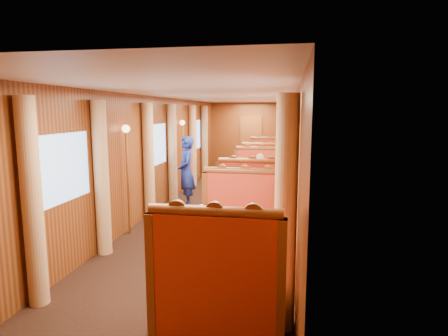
% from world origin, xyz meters
% --- Properties ---
extents(floor, '(3.00, 12.00, 0.01)m').
position_xyz_m(floor, '(0.00, 0.00, 0.00)').
color(floor, black).
rests_on(floor, ground).
extents(ceiling, '(3.00, 12.00, 0.01)m').
position_xyz_m(ceiling, '(0.00, 0.00, 2.50)').
color(ceiling, silver).
rests_on(ceiling, wall_left).
extents(wall_far, '(3.00, 0.01, 2.50)m').
position_xyz_m(wall_far, '(0.00, 6.00, 1.25)').
color(wall_far, brown).
rests_on(wall_far, floor).
extents(wall_near, '(3.00, 0.01, 2.50)m').
position_xyz_m(wall_near, '(0.00, -6.00, 1.25)').
color(wall_near, brown).
rests_on(wall_near, floor).
extents(wall_left, '(0.01, 12.00, 2.50)m').
position_xyz_m(wall_left, '(-1.50, 0.00, 1.25)').
color(wall_left, brown).
rests_on(wall_left, floor).
extents(wall_right, '(0.01, 12.00, 2.50)m').
position_xyz_m(wall_right, '(1.50, 0.00, 1.25)').
color(wall_right, brown).
rests_on(wall_right, floor).
extents(doorway_far, '(0.80, 0.04, 2.00)m').
position_xyz_m(doorway_far, '(0.00, 5.97, 1.00)').
color(doorway_far, brown).
rests_on(doorway_far, floor).
extents(table_near, '(1.05, 0.72, 0.75)m').
position_xyz_m(table_near, '(0.75, -3.50, 0.38)').
color(table_near, white).
rests_on(table_near, floor).
extents(banquette_near_fwd, '(1.30, 0.55, 1.34)m').
position_xyz_m(banquette_near_fwd, '(0.75, -4.51, 0.42)').
color(banquette_near_fwd, '#AE1314').
rests_on(banquette_near_fwd, floor).
extents(banquette_near_aft, '(1.30, 0.55, 1.34)m').
position_xyz_m(banquette_near_aft, '(0.75, -2.49, 0.42)').
color(banquette_near_aft, '#AE1314').
rests_on(banquette_near_aft, floor).
extents(table_mid, '(1.05, 0.72, 0.75)m').
position_xyz_m(table_mid, '(0.75, 0.00, 0.38)').
color(table_mid, white).
rests_on(table_mid, floor).
extents(banquette_mid_fwd, '(1.30, 0.55, 1.34)m').
position_xyz_m(banquette_mid_fwd, '(0.75, -1.01, 0.42)').
color(banquette_mid_fwd, '#AE1314').
rests_on(banquette_mid_fwd, floor).
extents(banquette_mid_aft, '(1.30, 0.55, 1.34)m').
position_xyz_m(banquette_mid_aft, '(0.75, 1.01, 0.42)').
color(banquette_mid_aft, '#AE1314').
rests_on(banquette_mid_aft, floor).
extents(table_far, '(1.05, 0.72, 0.75)m').
position_xyz_m(table_far, '(0.75, 3.50, 0.38)').
color(table_far, white).
rests_on(table_far, floor).
extents(banquette_far_fwd, '(1.30, 0.55, 1.34)m').
position_xyz_m(banquette_far_fwd, '(0.75, 2.49, 0.42)').
color(banquette_far_fwd, '#AE1314').
rests_on(banquette_far_fwd, floor).
extents(banquette_far_aft, '(1.30, 0.55, 1.34)m').
position_xyz_m(banquette_far_aft, '(0.75, 4.51, 0.42)').
color(banquette_far_aft, '#AE1314').
rests_on(banquette_far_aft, floor).
extents(tea_tray, '(0.40, 0.35, 0.01)m').
position_xyz_m(tea_tray, '(0.63, -3.53, 0.76)').
color(tea_tray, silver).
rests_on(tea_tray, table_near).
extents(teapot_left, '(0.22, 0.19, 0.15)m').
position_xyz_m(teapot_left, '(0.54, -3.62, 0.82)').
color(teapot_left, silver).
rests_on(teapot_left, tea_tray).
extents(teapot_right, '(0.15, 0.12, 0.11)m').
position_xyz_m(teapot_right, '(0.75, -3.65, 0.81)').
color(teapot_right, silver).
rests_on(teapot_right, tea_tray).
extents(teapot_back, '(0.16, 0.13, 0.12)m').
position_xyz_m(teapot_back, '(0.67, -3.48, 0.81)').
color(teapot_back, silver).
rests_on(teapot_back, tea_tray).
extents(fruit_plate, '(0.20, 0.20, 0.05)m').
position_xyz_m(fruit_plate, '(1.08, -3.63, 0.77)').
color(fruit_plate, white).
rests_on(fruit_plate, table_near).
extents(cup_inboard, '(0.08, 0.08, 0.26)m').
position_xyz_m(cup_inboard, '(0.33, -3.41, 0.86)').
color(cup_inboard, white).
rests_on(cup_inboard, table_near).
extents(cup_outboard, '(0.08, 0.08, 0.26)m').
position_xyz_m(cup_outboard, '(0.48, -3.26, 0.86)').
color(cup_outboard, white).
rests_on(cup_outboard, table_near).
extents(rose_vase_mid, '(0.06, 0.06, 0.36)m').
position_xyz_m(rose_vase_mid, '(0.76, 0.02, 0.93)').
color(rose_vase_mid, silver).
rests_on(rose_vase_mid, table_mid).
extents(rose_vase_far, '(0.06, 0.06, 0.36)m').
position_xyz_m(rose_vase_far, '(0.76, 3.51, 0.93)').
color(rose_vase_far, silver).
rests_on(rose_vase_far, table_far).
extents(window_left_near, '(0.01, 1.20, 0.90)m').
position_xyz_m(window_left_near, '(-1.49, -3.50, 1.45)').
color(window_left_near, '#83ADE1').
rests_on(window_left_near, wall_left).
extents(curtain_left_near_a, '(0.22, 0.22, 2.35)m').
position_xyz_m(curtain_left_near_a, '(-1.38, -4.28, 1.18)').
color(curtain_left_near_a, tan).
rests_on(curtain_left_near_a, floor).
extents(curtain_left_near_b, '(0.22, 0.22, 2.35)m').
position_xyz_m(curtain_left_near_b, '(-1.38, -2.72, 1.18)').
color(curtain_left_near_b, tan).
rests_on(curtain_left_near_b, floor).
extents(window_right_near, '(0.01, 1.20, 0.90)m').
position_xyz_m(window_right_near, '(1.49, -3.50, 1.45)').
color(window_right_near, '#83ADE1').
rests_on(window_right_near, wall_right).
extents(curtain_right_near_a, '(0.22, 0.22, 2.35)m').
position_xyz_m(curtain_right_near_a, '(1.38, -4.28, 1.18)').
color(curtain_right_near_a, tan).
rests_on(curtain_right_near_a, floor).
extents(curtain_right_near_b, '(0.22, 0.22, 2.35)m').
position_xyz_m(curtain_right_near_b, '(1.38, -2.72, 1.18)').
color(curtain_right_near_b, tan).
rests_on(curtain_right_near_b, floor).
extents(window_left_mid, '(0.01, 1.20, 0.90)m').
position_xyz_m(window_left_mid, '(-1.49, 0.00, 1.45)').
color(window_left_mid, '#83ADE1').
rests_on(window_left_mid, wall_left).
extents(curtain_left_mid_a, '(0.22, 0.22, 2.35)m').
position_xyz_m(curtain_left_mid_a, '(-1.38, -0.78, 1.18)').
color(curtain_left_mid_a, tan).
rests_on(curtain_left_mid_a, floor).
extents(curtain_left_mid_b, '(0.22, 0.22, 2.35)m').
position_xyz_m(curtain_left_mid_b, '(-1.38, 0.78, 1.18)').
color(curtain_left_mid_b, tan).
rests_on(curtain_left_mid_b, floor).
extents(window_right_mid, '(0.01, 1.20, 0.90)m').
position_xyz_m(window_right_mid, '(1.49, 0.00, 1.45)').
color(window_right_mid, '#83ADE1').
rests_on(window_right_mid, wall_right).
extents(curtain_right_mid_a, '(0.22, 0.22, 2.35)m').
position_xyz_m(curtain_right_mid_a, '(1.38, -0.78, 1.18)').
color(curtain_right_mid_a, tan).
rests_on(curtain_right_mid_a, floor).
extents(curtain_right_mid_b, '(0.22, 0.22, 2.35)m').
position_xyz_m(curtain_right_mid_b, '(1.38, 0.78, 1.18)').
color(curtain_right_mid_b, tan).
rests_on(curtain_right_mid_b, floor).
extents(window_left_far, '(0.01, 1.20, 0.90)m').
position_xyz_m(window_left_far, '(-1.49, 3.50, 1.45)').
color(window_left_far, '#83ADE1').
rests_on(window_left_far, wall_left).
extents(curtain_left_far_a, '(0.22, 0.22, 2.35)m').
position_xyz_m(curtain_left_far_a, '(-1.38, 2.72, 1.18)').
color(curtain_left_far_a, tan).
rests_on(curtain_left_far_a, floor).
extents(curtain_left_far_b, '(0.22, 0.22, 2.35)m').
position_xyz_m(curtain_left_far_b, '(-1.38, 4.28, 1.18)').
color(curtain_left_far_b, tan).
rests_on(curtain_left_far_b, floor).
extents(window_right_far, '(0.01, 1.20, 0.90)m').
position_xyz_m(window_right_far, '(1.49, 3.50, 1.45)').
color(window_right_far, '#83ADE1').
rests_on(window_right_far, wall_right).
extents(curtain_right_far_a, '(0.22, 0.22, 2.35)m').
position_xyz_m(curtain_right_far_a, '(1.38, 2.72, 1.18)').
color(curtain_right_far_a, tan).
rests_on(curtain_right_far_a, floor).
extents(curtain_right_far_b, '(0.22, 0.22, 2.35)m').
position_xyz_m(curtain_right_far_b, '(1.38, 4.28, 1.18)').
color(curtain_right_far_b, tan).
rests_on(curtain_right_far_b, floor).
extents(sconce_left_fore, '(0.14, 0.14, 1.95)m').
position_xyz_m(sconce_left_fore, '(-1.40, -1.75, 1.38)').
color(sconce_left_fore, '#BF8C3F').
rests_on(sconce_left_fore, floor).
extents(sconce_right_fore, '(0.14, 0.14, 1.95)m').
position_xyz_m(sconce_right_fore, '(1.40, -1.75, 1.38)').
color(sconce_right_fore, '#BF8C3F').
rests_on(sconce_right_fore, floor).
extents(sconce_left_aft, '(0.14, 0.14, 1.95)m').
position_xyz_m(sconce_left_aft, '(-1.40, 1.75, 1.38)').
color(sconce_left_aft, '#BF8C3F').
rests_on(sconce_left_aft, floor).
extents(sconce_right_aft, '(0.14, 0.14, 1.95)m').
position_xyz_m(sconce_right_aft, '(1.40, 1.75, 1.38)').
color(sconce_right_aft, '#BF8C3F').
rests_on(sconce_right_aft, floor).
extents(steward, '(0.57, 0.69, 1.63)m').
position_xyz_m(steward, '(-0.88, 0.22, 0.81)').
color(steward, navy).
rests_on(steward, floor).
extents(passenger, '(0.40, 0.44, 0.76)m').
position_xyz_m(passenger, '(0.75, 0.72, 0.74)').
color(passenger, beige).
rests_on(passenger, banquette_mid_aft).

